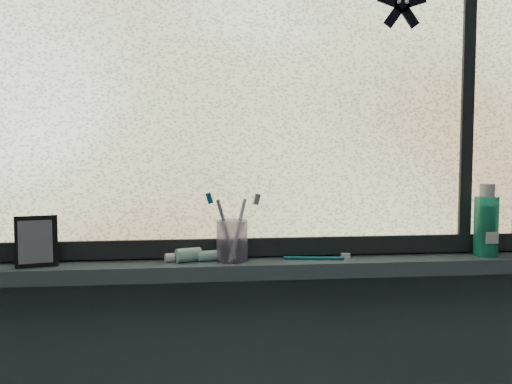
{
  "coord_description": "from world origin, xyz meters",
  "views": [
    {
      "loc": [
        -0.19,
        -0.29,
        1.32
      ],
      "look_at": [
        -0.03,
        1.05,
        1.22
      ],
      "focal_mm": 40.0,
      "sensor_mm": 36.0,
      "label": 1
    }
  ],
  "objects_px": {
    "cream_tube": "(485,229)",
    "toothbrush_cup": "(232,241)",
    "vanity_mirror": "(36,241)",
    "mouthwash_bottle": "(486,220)"
  },
  "relations": [
    {
      "from": "mouthwash_bottle",
      "to": "cream_tube",
      "type": "bearing_deg",
      "value": -137.01
    },
    {
      "from": "vanity_mirror",
      "to": "cream_tube",
      "type": "xyz_separation_m",
      "value": [
        1.22,
        0.0,
        0.01
      ]
    },
    {
      "from": "vanity_mirror",
      "to": "toothbrush_cup",
      "type": "relative_size",
      "value": 1.19
    },
    {
      "from": "vanity_mirror",
      "to": "mouthwash_bottle",
      "type": "xyz_separation_m",
      "value": [
        1.22,
        0.01,
        0.04
      ]
    },
    {
      "from": "cream_tube",
      "to": "toothbrush_cup",
      "type": "bearing_deg",
      "value": 179.38
    },
    {
      "from": "mouthwash_bottle",
      "to": "cream_tube",
      "type": "distance_m",
      "value": 0.03
    },
    {
      "from": "toothbrush_cup",
      "to": "mouthwash_bottle",
      "type": "height_order",
      "value": "mouthwash_bottle"
    },
    {
      "from": "cream_tube",
      "to": "vanity_mirror",
      "type": "bearing_deg",
      "value": -179.8
    },
    {
      "from": "toothbrush_cup",
      "to": "vanity_mirror",
      "type": "bearing_deg",
      "value": -178.63
    },
    {
      "from": "mouthwash_bottle",
      "to": "toothbrush_cup",
      "type": "bearing_deg",
      "value": 179.73
    }
  ]
}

